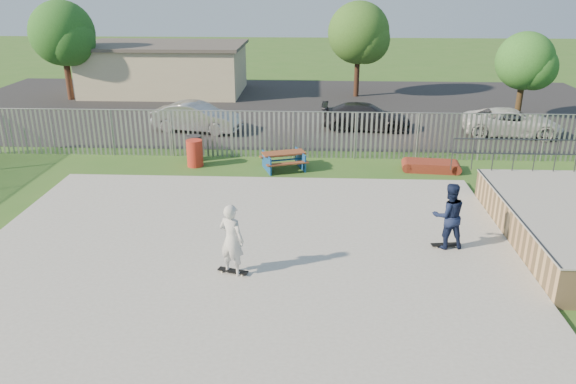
{
  "coord_description": "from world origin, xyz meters",
  "views": [
    {
      "loc": [
        1.86,
        -13.97,
        7.25
      ],
      "look_at": [
        1.1,
        2.0,
        1.1
      ],
      "focal_mm": 35.0,
      "sensor_mm": 36.0,
      "label": 1
    }
  ],
  "objects_px": {
    "car_silver": "(197,117)",
    "car_white": "(512,122)",
    "tree_mid": "(359,33)",
    "tree_right": "(525,61)",
    "trash_bin_grey": "(194,148)",
    "funbox": "(431,166)",
    "tree_left": "(62,33)",
    "skater_navy": "(449,216)",
    "skater_white": "(232,240)",
    "car_dark": "(366,117)",
    "trash_bin_red": "(195,153)",
    "picnic_table": "(284,161)"
  },
  "relations": [
    {
      "from": "trash_bin_red",
      "to": "tree_mid",
      "type": "distance_m",
      "value": 16.83
    },
    {
      "from": "trash_bin_red",
      "to": "trash_bin_grey",
      "type": "distance_m",
      "value": 0.84
    },
    {
      "from": "funbox",
      "to": "skater_white",
      "type": "xyz_separation_m",
      "value": [
        -6.7,
        -8.9,
        0.91
      ]
    },
    {
      "from": "trash_bin_grey",
      "to": "funbox",
      "type": "bearing_deg",
      "value": -5.63
    },
    {
      "from": "funbox",
      "to": "car_silver",
      "type": "bearing_deg",
      "value": 157.74
    },
    {
      "from": "car_silver",
      "to": "trash_bin_grey",
      "type": "bearing_deg",
      "value": -158.1
    },
    {
      "from": "skater_white",
      "to": "tree_mid",
      "type": "bearing_deg",
      "value": -74.79
    },
    {
      "from": "trash_bin_red",
      "to": "skater_white",
      "type": "height_order",
      "value": "skater_white"
    },
    {
      "from": "picnic_table",
      "to": "skater_navy",
      "type": "height_order",
      "value": "skater_navy"
    },
    {
      "from": "tree_mid",
      "to": "tree_right",
      "type": "bearing_deg",
      "value": -35.54
    },
    {
      "from": "funbox",
      "to": "car_silver",
      "type": "xyz_separation_m",
      "value": [
        -10.52,
        5.56,
        0.55
      ]
    },
    {
      "from": "funbox",
      "to": "trash_bin_grey",
      "type": "height_order",
      "value": "trash_bin_grey"
    },
    {
      "from": "car_dark",
      "to": "tree_right",
      "type": "relative_size",
      "value": 0.97
    },
    {
      "from": "tree_mid",
      "to": "tree_left",
      "type": "bearing_deg",
      "value": -174.06
    },
    {
      "from": "trash_bin_red",
      "to": "trash_bin_grey",
      "type": "bearing_deg",
      "value": 102.55
    },
    {
      "from": "tree_left",
      "to": "skater_white",
      "type": "xyz_separation_m",
      "value": [
        13.32,
        -21.83,
        -2.94
      ]
    },
    {
      "from": "car_white",
      "to": "skater_white",
      "type": "distance_m",
      "value": 18.49
    },
    {
      "from": "trash_bin_red",
      "to": "skater_white",
      "type": "bearing_deg",
      "value": -72.71
    },
    {
      "from": "funbox",
      "to": "skater_navy",
      "type": "xyz_separation_m",
      "value": [
        -0.94,
        -7.12,
        0.91
      ]
    },
    {
      "from": "car_silver",
      "to": "tree_right",
      "type": "distance_m",
      "value": 17.29
    },
    {
      "from": "car_silver",
      "to": "car_white",
      "type": "distance_m",
      "value": 15.4
    },
    {
      "from": "trash_bin_grey",
      "to": "skater_white",
      "type": "distance_m",
      "value": 10.32
    },
    {
      "from": "picnic_table",
      "to": "tree_left",
      "type": "bearing_deg",
      "value": 118.23
    },
    {
      "from": "tree_left",
      "to": "skater_white",
      "type": "bearing_deg",
      "value": -58.61
    },
    {
      "from": "car_dark",
      "to": "skater_navy",
      "type": "xyz_separation_m",
      "value": [
        1.14,
        -13.46,
        0.42
      ]
    },
    {
      "from": "trash_bin_red",
      "to": "car_white",
      "type": "xyz_separation_m",
      "value": [
        14.4,
        5.37,
        0.12
      ]
    },
    {
      "from": "tree_right",
      "to": "skater_white",
      "type": "relative_size",
      "value": 2.45
    },
    {
      "from": "trash_bin_grey",
      "to": "tree_left",
      "type": "distance_m",
      "value": 16.2
    },
    {
      "from": "tree_left",
      "to": "skater_white",
      "type": "height_order",
      "value": "tree_left"
    },
    {
      "from": "car_dark",
      "to": "tree_mid",
      "type": "xyz_separation_m",
      "value": [
        0.07,
        8.46,
        3.3
      ]
    },
    {
      "from": "car_white",
      "to": "tree_left",
      "type": "bearing_deg",
      "value": 79.28
    },
    {
      "from": "tree_right",
      "to": "skater_navy",
      "type": "height_order",
      "value": "tree_right"
    },
    {
      "from": "tree_left",
      "to": "skater_navy",
      "type": "xyz_separation_m",
      "value": [
        19.08,
        -20.04,
        -2.94
      ]
    },
    {
      "from": "funbox",
      "to": "tree_left",
      "type": "relative_size",
      "value": 0.33
    },
    {
      "from": "car_silver",
      "to": "car_dark",
      "type": "height_order",
      "value": "car_silver"
    },
    {
      "from": "car_dark",
      "to": "skater_navy",
      "type": "height_order",
      "value": "skater_navy"
    },
    {
      "from": "tree_mid",
      "to": "trash_bin_red",
      "type": "bearing_deg",
      "value": -117.09
    },
    {
      "from": "car_dark",
      "to": "skater_navy",
      "type": "relative_size",
      "value": 2.37
    },
    {
      "from": "tree_right",
      "to": "funbox",
      "type": "bearing_deg",
      "value": -125.32
    },
    {
      "from": "trash_bin_grey",
      "to": "skater_white",
      "type": "relative_size",
      "value": 0.55
    },
    {
      "from": "car_silver",
      "to": "tree_right",
      "type": "height_order",
      "value": "tree_right"
    },
    {
      "from": "picnic_table",
      "to": "car_white",
      "type": "relative_size",
      "value": 0.44
    },
    {
      "from": "funbox",
      "to": "car_silver",
      "type": "distance_m",
      "value": 11.91
    },
    {
      "from": "car_silver",
      "to": "car_white",
      "type": "xyz_separation_m",
      "value": [
        15.4,
        -0.05,
        -0.07
      ]
    },
    {
      "from": "car_dark",
      "to": "car_white",
      "type": "height_order",
      "value": "car_dark"
    },
    {
      "from": "funbox",
      "to": "trash_bin_grey",
      "type": "distance_m",
      "value": 9.75
    },
    {
      "from": "picnic_table",
      "to": "tree_right",
      "type": "xyz_separation_m",
      "value": [
        12.17,
        8.99,
        2.76
      ]
    },
    {
      "from": "trash_bin_grey",
      "to": "tree_mid",
      "type": "height_order",
      "value": "tree_mid"
    },
    {
      "from": "trash_bin_red",
      "to": "car_silver",
      "type": "relative_size",
      "value": 0.25
    },
    {
      "from": "picnic_table",
      "to": "skater_navy",
      "type": "distance_m",
      "value": 8.6
    }
  ]
}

